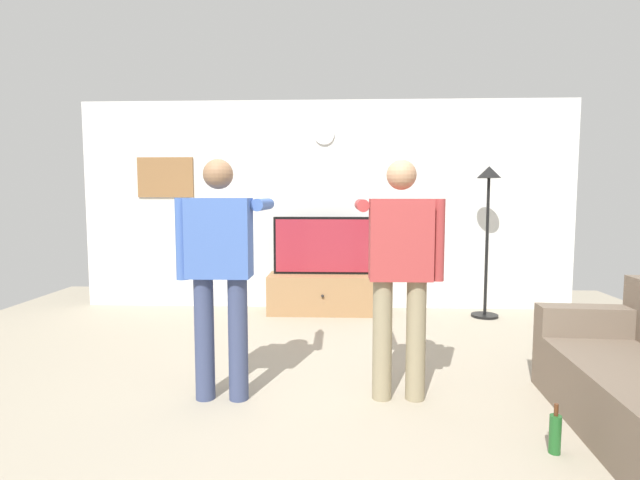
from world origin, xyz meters
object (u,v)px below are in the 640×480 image
person_standing_nearer_couch (400,265)px  framed_picture (166,177)px  floor_lamp (488,210)px  beverage_bottle (555,433)px  tv_stand (323,294)px  television (324,246)px  person_standing_nearer_lamp (220,264)px  wall_clock (324,134)px

person_standing_nearer_couch → framed_picture: bearing=133.6°
floor_lamp → beverage_bottle: size_ratio=6.24×
tv_stand → television: television is taller
person_standing_nearer_lamp → beverage_bottle: (2.08, -0.67, -0.87)m
framed_picture → beverage_bottle: framed_picture is taller
wall_clock → floor_lamp: 2.24m
television → person_standing_nearer_lamp: 2.74m
television → person_standing_nearer_lamp: (-0.65, -2.66, 0.14)m
person_standing_nearer_couch → television: bearing=103.6°
tv_stand → floor_lamp: floor_lamp is taller
wall_clock → person_standing_nearer_couch: bearing=-77.5°
wall_clock → framed_picture: wall_clock is taller
person_standing_nearer_couch → tv_stand: bearing=103.9°
framed_picture → floor_lamp: (4.06, -0.43, -0.41)m
floor_lamp → person_standing_nearer_lamp: (-2.62, -2.48, -0.32)m
tv_stand → television: size_ratio=1.09×
framed_picture → person_standing_nearer_lamp: bearing=-63.7°
person_standing_nearer_couch → beverage_bottle: (0.80, -0.73, -0.86)m
wall_clock → framed_picture: size_ratio=0.35×
wall_clock → person_standing_nearer_lamp: 3.24m
tv_stand → person_standing_nearer_couch: (0.63, -2.56, 0.74)m
person_standing_nearer_lamp → beverage_bottle: bearing=-17.9°
tv_stand → person_standing_nearer_lamp: person_standing_nearer_lamp is taller
person_standing_nearer_couch → beverage_bottle: person_standing_nearer_couch is taller
tv_stand → framed_picture: 2.57m
wall_clock → beverage_bottle: wall_clock is taller
floor_lamp → person_standing_nearer_couch: 2.80m
floor_lamp → beverage_bottle: floor_lamp is taller
floor_lamp → television: bearing=174.8°
floor_lamp → person_standing_nearer_couch: floor_lamp is taller
television → beverage_bottle: (1.44, -3.34, -0.73)m
person_standing_nearer_lamp → person_standing_nearer_couch: 1.28m
television → wall_clock: size_ratio=4.89×
framed_picture → floor_lamp: bearing=-6.0°
tv_stand → beverage_bottle: (1.44, -3.29, -0.13)m
wall_clock → floor_lamp: bearing=-12.1°
framed_picture → person_standing_nearer_couch: framed_picture is taller
framed_picture → beverage_bottle: (3.52, -3.58, -1.60)m
framed_picture → person_standing_nearer_lamp: size_ratio=0.43×
floor_lamp → person_standing_nearer_lamp: floor_lamp is taller
television → person_standing_nearer_lamp: size_ratio=0.73×
television → beverage_bottle: 3.71m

